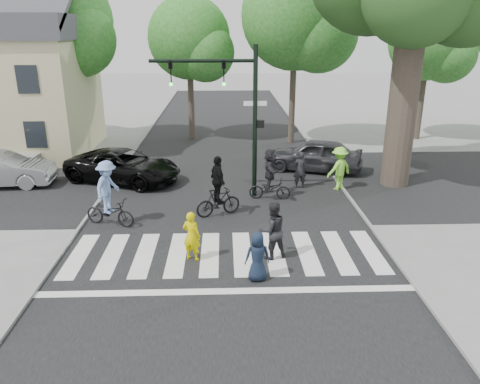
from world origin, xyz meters
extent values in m
plane|color=gray|center=(0.00, 0.00, 0.00)|extent=(120.00, 120.00, 0.00)
cube|color=black|center=(0.00, 5.00, 0.01)|extent=(10.00, 70.00, 0.01)
cube|color=black|center=(0.00, 8.00, 0.01)|extent=(70.00, 10.00, 0.01)
cube|color=gray|center=(-5.05, 5.00, 0.05)|extent=(0.10, 70.00, 0.10)
cube|color=gray|center=(5.05, 5.00, 0.05)|extent=(0.10, 70.00, 0.10)
cube|color=silver|center=(-4.50, 1.00, 0.01)|extent=(0.55, 3.00, 0.01)
cube|color=silver|center=(-3.50, 1.00, 0.01)|extent=(0.55, 3.00, 0.01)
cube|color=silver|center=(-2.50, 1.00, 0.01)|extent=(0.55, 3.00, 0.01)
cube|color=silver|center=(-1.50, 1.00, 0.01)|extent=(0.55, 3.00, 0.01)
cube|color=silver|center=(-0.50, 1.00, 0.01)|extent=(0.55, 3.00, 0.01)
cube|color=silver|center=(0.50, 1.00, 0.01)|extent=(0.55, 3.00, 0.01)
cube|color=silver|center=(1.50, 1.00, 0.01)|extent=(0.55, 3.00, 0.01)
cube|color=silver|center=(2.50, 1.00, 0.01)|extent=(0.55, 3.00, 0.01)
cube|color=silver|center=(3.50, 1.00, 0.01)|extent=(0.55, 3.00, 0.01)
cube|color=silver|center=(4.50, 1.00, 0.01)|extent=(0.55, 3.00, 0.01)
cube|color=silver|center=(0.00, -1.20, 0.01)|extent=(10.00, 0.30, 0.01)
cylinder|color=black|center=(1.20, 6.20, 3.00)|extent=(0.18, 0.18, 6.00)
cylinder|color=black|center=(-0.80, 6.20, 5.40)|extent=(4.00, 0.14, 0.14)
imported|color=black|center=(0.00, 6.20, 4.95)|extent=(0.16, 0.20, 1.00)
sphere|color=#19E533|center=(0.00, 6.08, 4.55)|extent=(0.14, 0.14, 0.14)
imported|color=black|center=(-2.00, 6.20, 4.95)|extent=(0.16, 0.20, 1.00)
sphere|color=#19E533|center=(-2.00, 6.08, 4.55)|extent=(0.14, 0.14, 0.14)
cube|color=black|center=(1.42, 6.20, 3.00)|extent=(0.28, 0.18, 0.30)
cube|color=#FF660C|center=(1.53, 6.20, 3.00)|extent=(0.02, 0.14, 0.20)
cube|color=white|center=(1.20, 6.20, 3.80)|extent=(0.90, 0.04, 0.18)
cylinder|color=brown|center=(7.50, 7.50, 3.50)|extent=(1.20, 1.20, 7.00)
cylinder|color=brown|center=(7.80, 7.30, 6.50)|extent=(1.29, 1.74, 2.93)
cylinder|color=brown|center=(-9.00, 15.70, 3.22)|extent=(0.36, 0.36, 6.44)
sphere|color=#1F6D1C|center=(-9.00, 15.70, 6.90)|extent=(5.80, 5.80, 5.80)
sphere|color=#1F6D1C|center=(-7.84, 14.83, 5.98)|extent=(4.06, 4.06, 4.06)
cylinder|color=brown|center=(-2.00, 16.80, 2.80)|extent=(0.36, 0.36, 5.60)
sphere|color=#1F6D1C|center=(-2.00, 16.80, 6.00)|extent=(4.80, 4.80, 4.80)
sphere|color=#1F6D1C|center=(-1.04, 16.08, 5.20)|extent=(3.36, 3.36, 3.36)
cylinder|color=brown|center=(4.00, 15.50, 3.36)|extent=(0.36, 0.36, 6.72)
sphere|color=#1F6D1C|center=(4.00, 15.50, 7.20)|extent=(6.00, 6.00, 6.00)
sphere|color=#1F6D1C|center=(5.20, 14.60, 6.24)|extent=(4.20, 4.20, 4.20)
cylinder|color=brown|center=(12.00, 16.30, 2.73)|extent=(0.36, 0.36, 5.46)
sphere|color=#1F6D1C|center=(12.00, 16.30, 5.85)|extent=(4.60, 4.60, 4.60)
sphere|color=#1F6D1C|center=(12.92, 15.61, 5.07)|extent=(3.22, 3.22, 3.22)
cube|color=beige|center=(-11.50, 14.00, 3.00)|extent=(8.00, 7.00, 6.00)
cube|color=#47474C|center=(-11.50, 14.00, 6.60)|extent=(8.40, 7.40, 1.20)
cube|color=#47474C|center=(-11.50, 15.85, 7.60)|extent=(8.40, 3.69, 2.44)
cube|color=black|center=(-9.10, 10.48, 1.70)|extent=(1.00, 0.06, 1.30)
cube|color=black|center=(-9.10, 10.48, 4.30)|extent=(1.00, 0.06, 1.30)
cube|color=gray|center=(-10.00, 10.20, 0.40)|extent=(2.00, 1.20, 0.80)
imported|color=#DBCD00|center=(-1.01, 0.65, 0.77)|extent=(0.66, 0.56, 1.54)
imported|color=#152033|center=(0.85, -0.61, 0.71)|extent=(0.74, 0.52, 1.42)
imported|color=black|center=(1.38, 0.69, 0.90)|extent=(1.04, 0.92, 1.80)
imported|color=black|center=(-4.04, 3.34, 0.49)|extent=(1.96, 1.21, 0.97)
imported|color=#7594CD|center=(-4.04, 3.34, 1.41)|extent=(1.04, 1.36, 1.86)
imported|color=black|center=(-0.26, 4.11, 0.52)|extent=(1.78, 1.15, 1.04)
imported|color=black|center=(-0.26, 4.11, 1.37)|extent=(0.83, 1.14, 1.80)
imported|color=black|center=(1.80, 5.78, 0.44)|extent=(1.71, 0.76, 0.87)
imported|color=black|center=(1.80, 5.78, 1.27)|extent=(0.66, 1.59, 1.67)
imported|color=black|center=(-4.55, 8.31, 0.72)|extent=(5.70, 4.14, 1.44)
imported|color=#2C2C30|center=(4.30, 9.68, 0.78)|extent=(4.93, 3.24, 1.56)
imported|color=#8CF13E|center=(4.85, 6.90, 0.93)|extent=(1.39, 1.20, 1.86)
imported|color=black|center=(3.21, 7.10, 0.81)|extent=(0.64, 0.46, 1.63)
camera|label=1|loc=(-0.02, -11.97, 6.61)|focal=35.00mm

